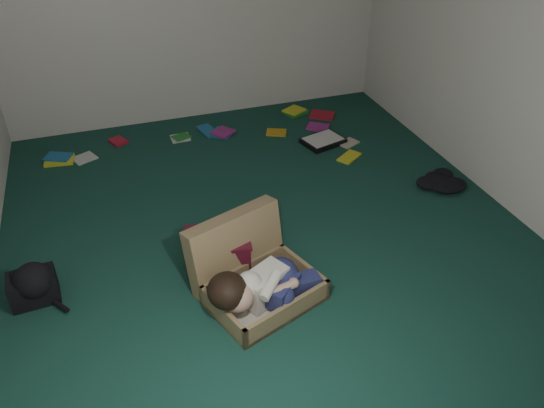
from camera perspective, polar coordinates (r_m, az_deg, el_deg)
floor at (r=4.21m, az=-0.66°, el=-2.82°), size 4.50×4.50×0.00m
wall_front at (r=1.87m, az=21.66°, el=-10.83°), size 4.50×0.00×4.50m
wall_right at (r=4.56m, az=24.80°, el=15.63°), size 0.00×4.50×4.50m
suitcase at (r=3.59m, az=-2.17°, el=-7.40°), size 0.90×0.89×0.52m
person at (r=3.44m, az=-1.04°, el=-8.77°), size 0.79×0.40×0.32m
maroon_bin at (r=3.76m, az=-5.80°, el=-5.29°), size 0.48×0.40×0.30m
backpack at (r=3.89m, az=-24.30°, el=-8.12°), size 0.40×0.33×0.23m
clothing_pile at (r=4.96m, az=17.89°, el=2.63°), size 0.47×0.41×0.13m
paper_tray at (r=5.44m, az=5.51°, el=6.79°), size 0.46×0.39×0.06m
book_scatter at (r=5.54m, az=-4.07°, el=7.24°), size 3.03×1.34×0.02m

